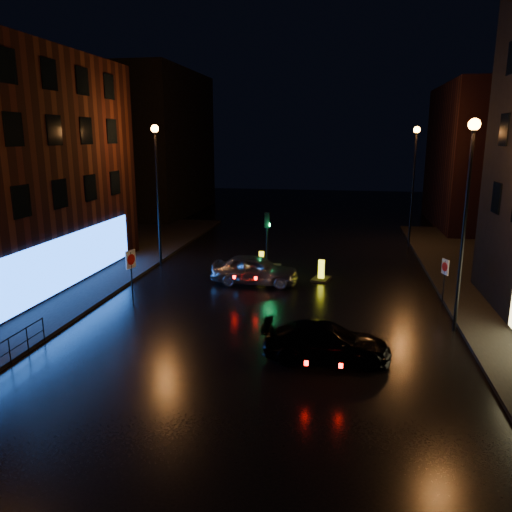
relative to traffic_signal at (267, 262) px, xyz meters
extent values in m
plane|color=black|center=(1.20, -14.00, -0.50)|extent=(120.00, 120.00, 0.00)
cube|color=black|center=(-12.80, -6.00, -0.43)|extent=(12.00, 44.00, 0.15)
cube|color=black|center=(-14.80, 21.00, 6.50)|extent=(8.00, 16.00, 14.00)
cube|color=black|center=(16.20, 18.00, 5.50)|extent=(8.00, 14.00, 12.00)
cylinder|color=black|center=(-6.60, 0.00, 3.50)|extent=(0.14, 0.14, 8.00)
cylinder|color=black|center=(-6.60, 0.00, 7.50)|extent=(0.20, 0.20, 0.25)
sphere|color=orange|center=(-6.60, 0.00, 7.65)|extent=(0.44, 0.44, 0.44)
cylinder|color=black|center=(9.00, -8.00, 3.50)|extent=(0.14, 0.14, 8.00)
cylinder|color=black|center=(9.00, -8.00, 7.50)|extent=(0.20, 0.20, 0.25)
sphere|color=orange|center=(9.00, -8.00, 7.65)|extent=(0.44, 0.44, 0.44)
cylinder|color=black|center=(9.00, 8.00, 3.50)|extent=(0.14, 0.14, 8.00)
cylinder|color=black|center=(9.00, 8.00, 7.50)|extent=(0.20, 0.20, 0.25)
sphere|color=orange|center=(9.00, 8.00, 7.65)|extent=(0.44, 0.44, 0.44)
cube|color=black|center=(0.00, 0.00, -0.44)|extent=(1.40, 2.40, 0.12)
cylinder|color=black|center=(0.00, 0.00, 0.90)|extent=(0.12, 0.12, 2.80)
cube|color=black|center=(0.00, 0.00, 2.50)|extent=(0.28, 0.22, 0.90)
cylinder|color=#0CFF59|center=(0.14, 0.00, 2.22)|extent=(0.05, 0.18, 0.18)
cylinder|color=black|center=(-6.80, -12.00, 0.00)|extent=(0.04, 0.04, 1.00)
imported|color=#95979C|center=(-0.19, -2.89, 0.28)|extent=(4.65, 1.95, 1.57)
imported|color=black|center=(3.95, -11.62, 0.15)|extent=(4.59, 2.05, 1.31)
cube|color=black|center=(3.27, -1.53, -0.45)|extent=(1.13, 1.45, 0.11)
cube|color=#FCFA19|center=(3.27, -1.53, 0.09)|extent=(0.34, 0.26, 1.07)
cube|color=black|center=(3.27, -1.53, 0.09)|extent=(0.32, 0.09, 0.64)
cube|color=black|center=(-0.39, 0.42, -0.45)|extent=(0.80, 1.17, 0.10)
cube|color=yellow|center=(-0.39, 0.42, 0.03)|extent=(0.27, 0.18, 0.96)
cube|color=black|center=(-0.39, 0.42, 0.03)|extent=(0.29, 0.03, 0.58)
cylinder|color=black|center=(-5.30, -7.13, 0.75)|extent=(0.07, 0.07, 2.50)
cube|color=silver|center=(-5.30, -7.13, 1.66)|extent=(0.24, 0.61, 0.85)
cylinder|color=#B20C0C|center=(-5.27, -7.14, 1.66)|extent=(0.17, 0.48, 0.50)
cylinder|color=black|center=(9.10, -4.68, 0.56)|extent=(0.06, 0.06, 2.12)
cube|color=silver|center=(9.10, -4.68, 1.33)|extent=(0.24, 0.51, 0.72)
cylinder|color=#B20C0C|center=(9.07, -4.69, 1.33)|extent=(0.17, 0.40, 0.42)
camera|label=1|loc=(4.39, -28.21, 7.22)|focal=35.00mm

